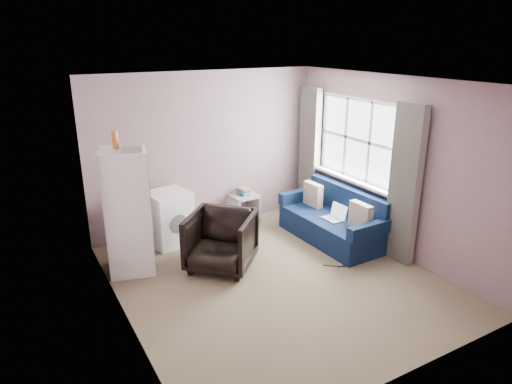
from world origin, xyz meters
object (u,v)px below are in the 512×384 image
(fridge, at_px, (128,211))
(sofa, at_px, (335,221))
(side_table, at_px, (243,206))
(washing_machine, at_px, (169,217))
(armchair, at_px, (221,238))

(fridge, relative_size, sofa, 1.05)
(side_table, relative_size, sofa, 0.33)
(fridge, bearing_deg, washing_machine, 52.87)
(armchair, distance_m, sofa, 1.92)
(washing_machine, bearing_deg, side_table, -1.89)
(armchair, distance_m, side_table, 1.66)
(washing_machine, height_order, side_table, washing_machine)
(armchair, bearing_deg, washing_machine, 151.87)
(armchair, distance_m, washing_machine, 1.14)
(washing_machine, xyz_separation_m, sofa, (2.26, -1.11, -0.13))
(side_table, bearing_deg, sofa, -56.04)
(armchair, bearing_deg, side_table, 95.80)
(armchair, xyz_separation_m, fridge, (-1.06, 0.53, 0.41))
(armchair, bearing_deg, fridge, -162.35)
(washing_machine, bearing_deg, fridge, -152.74)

